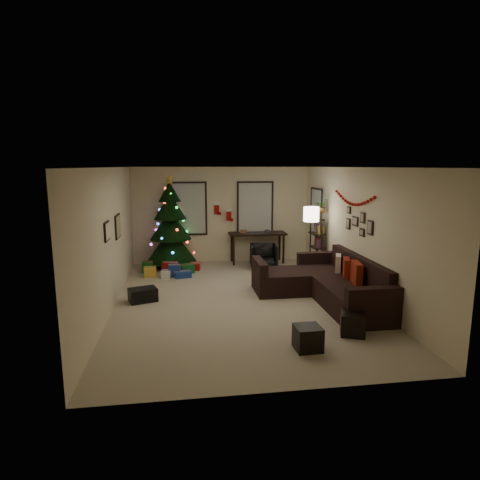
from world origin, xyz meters
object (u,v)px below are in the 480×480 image
Objects in this scene: christmas_tree at (171,228)px; sofa at (327,285)px; desk_chair at (264,256)px; desk at (257,236)px; bookshelf at (318,243)px.

christmas_tree reaches higher than sofa.
desk is at bearing 101.09° from desk_chair.
desk reaches higher than desk_chair.
bookshelf reaches higher than sofa.
christmas_tree reaches higher than desk_chair.
sofa is 3.53m from desk.
sofa reaches higher than desk.
desk_chair is (0.05, -0.65, -0.43)m from desk.
desk is (-0.83, 3.40, 0.46)m from sofa.
christmas_tree is 3.82× the size of desk_chair.
desk is 0.99× the size of bookshelf.
bookshelf is at bearing -19.55° from christmas_tree.
sofa is at bearing -45.87° from christmas_tree.
christmas_tree is 0.83× the size of sofa.
desk is 0.78m from desk_chair.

